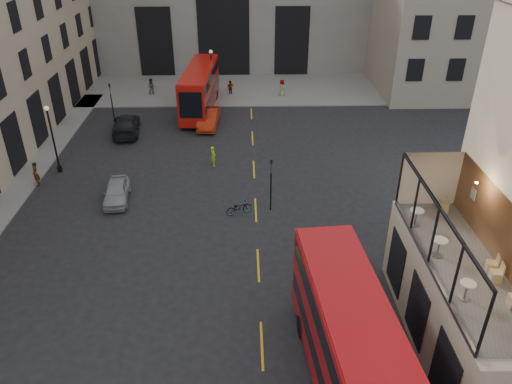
{
  "coord_description": "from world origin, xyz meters",
  "views": [
    {
      "loc": [
        -2.68,
        -16.62,
        17.78
      ],
      "look_at": [
        -2.05,
        9.2,
        3.0
      ],
      "focal_mm": 35.0,
      "sensor_mm": 36.0,
      "label": 1
    }
  ],
  "objects_px": {
    "street_lamp_b": "(212,78)",
    "cafe_table_near": "(467,288)",
    "car_a": "(117,192)",
    "pedestrian_e": "(36,174)",
    "cafe_chair_d": "(443,208)",
    "car_c": "(126,125)",
    "pedestrian_c": "(230,88)",
    "cafe_chair_b": "(496,276)",
    "traffic_light_near": "(271,178)",
    "cafe_table_mid": "(439,245)",
    "bus_near": "(355,356)",
    "street_lamp_a": "(54,143)",
    "bus_far": "(200,87)",
    "traffic_light_far": "(111,98)",
    "pedestrian_a": "(152,87)",
    "pedestrian_b": "(186,92)",
    "bicycle": "(239,208)",
    "cafe_table_far": "(416,215)",
    "cafe_chair_c": "(492,266)",
    "pedestrian_d": "(282,88)",
    "car_b": "(208,118)",
    "cyclist": "(213,156)"
  },
  "relations": [
    {
      "from": "traffic_light_near",
      "to": "bus_near",
      "type": "distance_m",
      "value": 15.33
    },
    {
      "from": "street_lamp_b",
      "to": "cafe_chair_b",
      "type": "xyz_separation_m",
      "value": [
        13.39,
        -35.08,
        2.46
      ]
    },
    {
      "from": "bicycle",
      "to": "cafe_table_far",
      "type": "relative_size",
      "value": 2.15
    },
    {
      "from": "street_lamp_a",
      "to": "pedestrian_c",
      "type": "relative_size",
      "value": 3.33
    },
    {
      "from": "cafe_chair_b",
      "to": "cafe_chair_d",
      "type": "height_order",
      "value": "cafe_chair_b"
    },
    {
      "from": "traffic_light_far",
      "to": "pedestrian_a",
      "type": "height_order",
      "value": "traffic_light_far"
    },
    {
      "from": "cafe_table_far",
      "to": "cafe_chair_c",
      "type": "height_order",
      "value": "cafe_table_far"
    },
    {
      "from": "bicycle",
      "to": "cafe_table_far",
      "type": "bearing_deg",
      "value": -156.78
    },
    {
      "from": "traffic_light_far",
      "to": "pedestrian_d",
      "type": "bearing_deg",
      "value": 23.79
    },
    {
      "from": "street_lamp_b",
      "to": "cafe_chair_d",
      "type": "height_order",
      "value": "cafe_chair_d"
    },
    {
      "from": "pedestrian_b",
      "to": "cafe_chair_d",
      "type": "xyz_separation_m",
      "value": [
        15.95,
        -30.22,
        3.99
      ]
    },
    {
      "from": "cafe_chair_d",
      "to": "car_c",
      "type": "bearing_deg",
      "value": 133.76
    },
    {
      "from": "street_lamp_a",
      "to": "bus_far",
      "type": "bearing_deg",
      "value": 52.4
    },
    {
      "from": "bus_near",
      "to": "car_a",
      "type": "bearing_deg",
      "value": 128.12
    },
    {
      "from": "car_a",
      "to": "pedestrian_b",
      "type": "bearing_deg",
      "value": 76.36
    },
    {
      "from": "car_c",
      "to": "cafe_table_mid",
      "type": "relative_size",
      "value": 6.57
    },
    {
      "from": "bus_near",
      "to": "bicycle",
      "type": "relative_size",
      "value": 6.89
    },
    {
      "from": "car_a",
      "to": "pedestrian_e",
      "type": "distance_m",
      "value": 6.73
    },
    {
      "from": "street_lamp_b",
      "to": "bus_near",
      "type": "distance_m",
      "value": 37.87
    },
    {
      "from": "street_lamp_a",
      "to": "bus_near",
      "type": "height_order",
      "value": "street_lamp_a"
    },
    {
      "from": "bus_far",
      "to": "bicycle",
      "type": "relative_size",
      "value": 6.26
    },
    {
      "from": "car_b",
      "to": "cafe_table_near",
      "type": "xyz_separation_m",
      "value": [
        11.77,
        -29.01,
        4.32
      ]
    },
    {
      "from": "street_lamp_b",
      "to": "cafe_table_mid",
      "type": "bearing_deg",
      "value": -70.78
    },
    {
      "from": "bus_near",
      "to": "bus_far",
      "type": "xyz_separation_m",
      "value": [
        -8.5,
        34.07,
        -0.24
      ]
    },
    {
      "from": "street_lamp_b",
      "to": "cafe_table_near",
      "type": "distance_m",
      "value": 38.06
    },
    {
      "from": "traffic_light_far",
      "to": "pedestrian_c",
      "type": "xyz_separation_m",
      "value": [
        10.83,
        7.79,
        -1.62
      ]
    },
    {
      "from": "car_c",
      "to": "pedestrian_d",
      "type": "xyz_separation_m",
      "value": [
        14.7,
        9.69,
        0.12
      ]
    },
    {
      "from": "bus_far",
      "to": "pedestrian_e",
      "type": "height_order",
      "value": "bus_far"
    },
    {
      "from": "traffic_light_near",
      "to": "street_lamp_a",
      "type": "distance_m",
      "value": 17.09
    },
    {
      "from": "traffic_light_near",
      "to": "pedestrian_e",
      "type": "distance_m",
      "value": 17.42
    },
    {
      "from": "pedestrian_c",
      "to": "cafe_chair_d",
      "type": "relative_size",
      "value": 2.01
    },
    {
      "from": "bus_far",
      "to": "pedestrian_c",
      "type": "xyz_separation_m",
      "value": [
        2.86,
        4.84,
        -1.65
      ]
    },
    {
      "from": "pedestrian_e",
      "to": "cafe_table_far",
      "type": "height_order",
      "value": "cafe_table_far"
    },
    {
      "from": "cafe_table_near",
      "to": "cafe_chair_d",
      "type": "relative_size",
      "value": 0.96
    },
    {
      "from": "cafe_table_mid",
      "to": "cafe_chair_b",
      "type": "xyz_separation_m",
      "value": [
        1.76,
        -1.73,
        -0.29
      ]
    },
    {
      "from": "street_lamp_a",
      "to": "cafe_chair_c",
      "type": "bearing_deg",
      "value": -36.95
    },
    {
      "from": "cafe_chair_b",
      "to": "cafe_chair_c",
      "type": "height_order",
      "value": "cafe_chair_b"
    },
    {
      "from": "car_b",
      "to": "cyclist",
      "type": "xyz_separation_m",
      "value": [
        0.85,
        -8.16,
        0.03
      ]
    },
    {
      "from": "car_b",
      "to": "cafe_chair_c",
      "type": "relative_size",
      "value": 5.91
    },
    {
      "from": "car_b",
      "to": "cyclist",
      "type": "distance_m",
      "value": 8.2
    },
    {
      "from": "pedestrian_c",
      "to": "cafe_table_far",
      "type": "distance_m",
      "value": 34.37
    },
    {
      "from": "cyclist",
      "to": "cafe_table_near",
      "type": "xyz_separation_m",
      "value": [
        10.92,
        -20.86,
        4.29
      ]
    },
    {
      "from": "bus_far",
      "to": "car_b",
      "type": "distance_m",
      "value": 4.48
    },
    {
      "from": "cafe_table_near",
      "to": "cafe_table_far",
      "type": "height_order",
      "value": "cafe_table_far"
    },
    {
      "from": "traffic_light_far",
      "to": "pedestrian_e",
      "type": "bearing_deg",
      "value": -103.51
    },
    {
      "from": "street_lamp_a",
      "to": "cyclist",
      "type": "relative_size",
      "value": 3.27
    },
    {
      "from": "car_c",
      "to": "bicycle",
      "type": "distance_m",
      "value": 17.29
    },
    {
      "from": "pedestrian_c",
      "to": "cafe_chair_b",
      "type": "distance_m",
      "value": 38.86
    },
    {
      "from": "traffic_light_near",
      "to": "car_a",
      "type": "distance_m",
      "value": 10.85
    },
    {
      "from": "car_c",
      "to": "pedestrian_b",
      "type": "xyz_separation_m",
      "value": [
        4.5,
        8.87,
        0.05
      ]
    }
  ]
}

